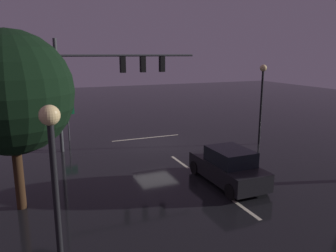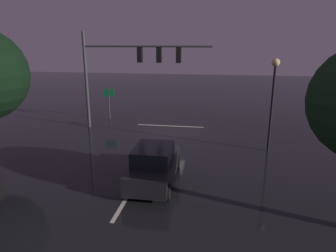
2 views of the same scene
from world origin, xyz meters
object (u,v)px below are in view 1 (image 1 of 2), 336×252
car_approaching (228,167)px  street_lamp_left_kerb (262,90)px  route_sign (68,115)px  tree_right_near (10,93)px  street_lamp_right_kerb (54,172)px  traffic_signal_assembly (111,74)px

car_approaching → street_lamp_left_kerb: bearing=-138.3°
street_lamp_left_kerb → route_sign: street_lamp_left_kerb is taller
street_lamp_left_kerb → tree_right_near: tree_right_near is taller
car_approaching → tree_right_near: bearing=-5.9°
car_approaching → street_lamp_right_kerb: bearing=33.6°
car_approaching → street_lamp_right_kerb: street_lamp_right_kerb is taller
tree_right_near → car_approaching: bearing=174.1°
traffic_signal_assembly → street_lamp_left_kerb: bearing=160.5°
tree_right_near → street_lamp_right_kerb: bearing=99.5°
route_sign → tree_right_near: 10.57m
traffic_signal_assembly → route_sign: bearing=-44.0°
traffic_signal_assembly → street_lamp_right_kerb: size_ratio=1.82×
route_sign → tree_right_near: (2.86, 9.81, 2.71)m
car_approaching → street_lamp_left_kerb: (-5.66, -5.03, 2.85)m
street_lamp_right_kerb → route_sign: size_ratio=1.95×
street_lamp_left_kerb → tree_right_near: size_ratio=0.77×
tree_right_near → street_lamp_left_kerb: bearing=-164.1°
street_lamp_right_kerb → route_sign: bearing=-96.6°
street_lamp_left_kerb → tree_right_near: 15.09m
traffic_signal_assembly → tree_right_near: tree_right_near is taller
street_lamp_left_kerb → route_sign: 13.07m
traffic_signal_assembly → route_sign: (2.55, -2.47, -2.87)m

